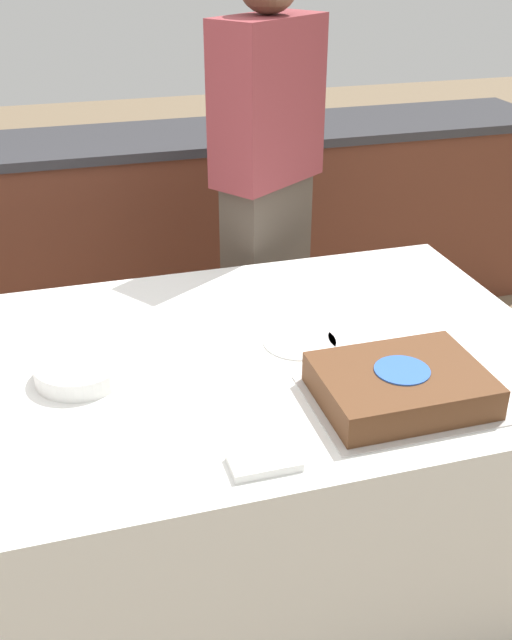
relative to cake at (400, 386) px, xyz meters
name	(u,v)px	position (x,y,z in m)	size (l,w,h in m)	color
ground_plane	(171,565)	(-0.55, 0.32, -0.76)	(14.00, 14.00, 0.00)	#7A664C
back_counter	(101,237)	(-0.55, 1.97, -0.30)	(4.40, 0.58, 0.92)	#5B2D1E
dining_table	(165,474)	(-0.55, 0.32, -0.40)	(2.19, 1.15, 0.72)	white
cake	(400,386)	(0.00, 0.00, 0.00)	(0.44, 0.34, 0.09)	#B7B2AD
plate_stack	(80,370)	(-0.74, 0.32, -0.02)	(0.23, 0.23, 0.05)	white
side_plate_near_cake	(364,338)	(0.04, 0.31, -0.04)	(0.21, 0.21, 0.00)	white
side_plate_right_edge	(300,342)	(-0.14, 0.34, -0.04)	(0.21, 0.21, 0.00)	white
utensil_pile	(264,462)	(-0.39, -0.15, -0.03)	(0.15, 0.09, 0.02)	white
person_cutting_cake	(267,197)	(0.00, 1.12, 0.12)	(0.45, 0.40, 1.70)	#4C4238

